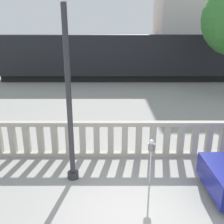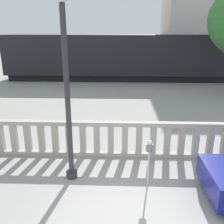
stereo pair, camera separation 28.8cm
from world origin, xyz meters
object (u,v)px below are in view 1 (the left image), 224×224
object	(u,v)px
lamppost	(69,74)
train_far	(129,49)
parking_meter	(152,148)
train_near	(162,57)

from	to	relation	value
lamppost	train_far	distance (m)	25.95
lamppost	train_far	xyz separation A→B (m)	(3.22, 25.72, -1.28)
parking_meter	train_far	size ratio (longest dim) A/B	0.06
lamppost	train_near	bearing A→B (deg)	70.65
train_far	lamppost	bearing A→B (deg)	-97.14
parking_meter	train_near	size ratio (longest dim) A/B	0.05
lamppost	parking_meter	bearing A→B (deg)	-7.85
parking_meter	train_near	distance (m)	16.10
train_far	parking_meter	bearing A→B (deg)	-92.11
lamppost	train_far	bearing A→B (deg)	82.86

